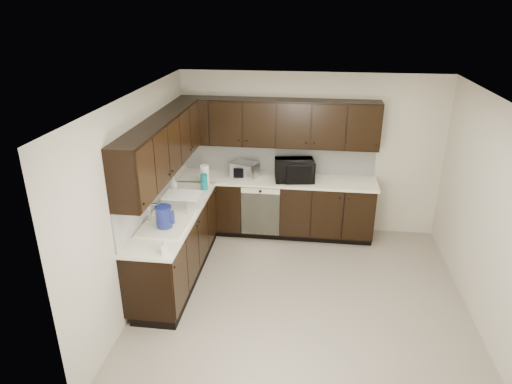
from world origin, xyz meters
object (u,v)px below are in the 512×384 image
Objects in this scene: microwave at (294,170)px; toaster_oven at (245,170)px; blue_pitcher at (164,217)px; storage_bin at (183,201)px; sink at (167,228)px.

microwave is 1.53× the size of toaster_oven.
blue_pitcher is at bearing -137.58° from microwave.
storage_bin is (-1.40, -1.16, -0.07)m from microwave.
storage_bin is at bearing 62.16° from blue_pitcher.
storage_bin is (0.06, 0.50, 0.15)m from sink.
toaster_oven is at bearing 61.59° from storage_bin.
toaster_oven is 1.32× the size of blue_pitcher.
storage_bin is 1.56× the size of blue_pitcher.
blue_pitcher is (-0.05, -0.61, 0.06)m from storage_bin.
microwave reaches higher than storage_bin.
toaster_oven is (0.71, 1.69, 0.18)m from sink.
microwave is at bearing 27.56° from blue_pitcher.
sink is at bearing -139.78° from microwave.
toaster_oven is 1.36m from storage_bin.
storage_bin is at bearing 82.72° from sink.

